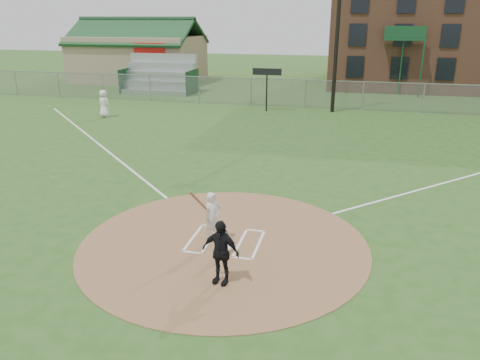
% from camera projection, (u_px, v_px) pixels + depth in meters
% --- Properties ---
extents(ground, '(140.00, 140.00, 0.00)m').
position_uv_depth(ground, '(224.00, 244.00, 13.68)').
color(ground, '#2A511B').
rests_on(ground, ground).
extents(dirt_circle, '(8.40, 8.40, 0.02)m').
position_uv_depth(dirt_circle, '(224.00, 244.00, 13.67)').
color(dirt_circle, '#936B45').
rests_on(dirt_circle, ground).
extents(home_plate, '(0.53, 0.53, 0.03)m').
position_uv_depth(home_plate, '(225.00, 246.00, 13.49)').
color(home_plate, white).
rests_on(home_plate, dirt_circle).
extents(foul_line_third, '(17.04, 17.04, 0.01)m').
position_uv_depth(foul_line_third, '(101.00, 146.00, 23.92)').
color(foul_line_third, white).
rests_on(foul_line_third, ground).
extents(catcher, '(0.55, 0.48, 0.97)m').
position_uv_depth(catcher, '(224.00, 240.00, 12.81)').
color(catcher, gray).
rests_on(catcher, dirt_circle).
extents(umpire, '(1.04, 0.57, 1.67)m').
position_uv_depth(umpire, '(220.00, 252.00, 11.41)').
color(umpire, black).
rests_on(umpire, dirt_circle).
extents(ondeck_player, '(0.95, 0.72, 1.76)m').
position_uv_depth(ondeck_player, '(104.00, 104.00, 30.54)').
color(ondeck_player, white).
rests_on(ondeck_player, ground).
extents(batters_boxes, '(2.08, 1.88, 0.01)m').
position_uv_depth(batters_boxes, '(225.00, 241.00, 13.81)').
color(batters_boxes, white).
rests_on(batters_boxes, dirt_circle).
extents(batter_at_plate, '(0.82, 1.00, 1.78)m').
position_uv_depth(batter_at_plate, '(213.00, 217.00, 13.52)').
color(batter_at_plate, silver).
rests_on(batter_at_plate, dirt_circle).
extents(outfield_fence, '(56.08, 0.08, 2.03)m').
position_uv_depth(outfield_fence, '(305.00, 94.00, 33.51)').
color(outfield_fence, slate).
rests_on(outfield_fence, ground).
extents(bleachers, '(6.08, 3.20, 3.20)m').
position_uv_depth(bleachers, '(159.00, 74.00, 40.05)').
color(bleachers, '#B7BABF').
rests_on(bleachers, ground).
extents(clubhouse, '(12.20, 8.71, 6.23)m').
position_uv_depth(clubhouse, '(139.00, 57.00, 47.12)').
color(clubhouse, tan).
rests_on(clubhouse, ground).
extents(light_pole, '(1.20, 0.30, 12.22)m').
position_uv_depth(light_pole, '(339.00, 11.00, 30.29)').
color(light_pole, black).
rests_on(light_pole, ground).
extents(scoreboard_sign, '(2.00, 0.10, 2.93)m').
position_uv_depth(scoreboard_sign, '(267.00, 76.00, 31.96)').
color(scoreboard_sign, black).
rests_on(scoreboard_sign, ground).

